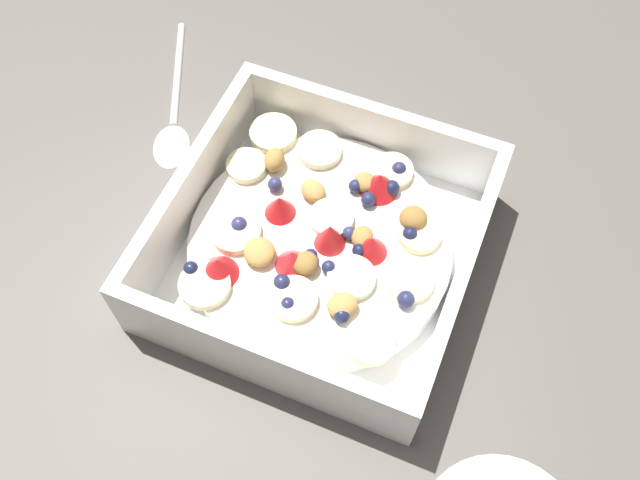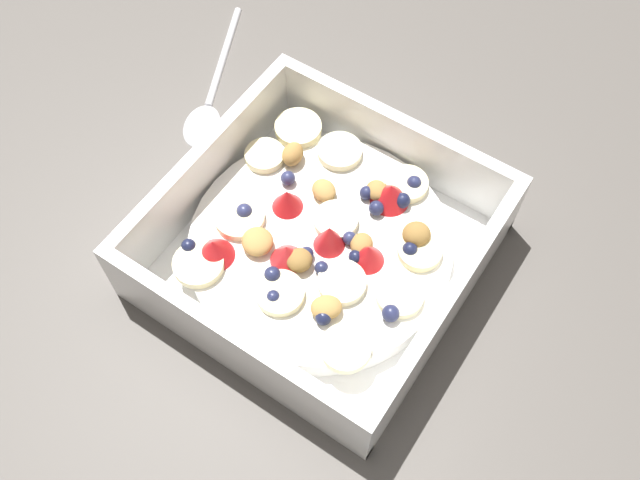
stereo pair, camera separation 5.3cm
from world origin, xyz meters
TOP-DOWN VIEW (x-y plane):
  - ground_plane at (0.00, 0.00)m, footprint 2.40×2.40m
  - fruit_bowl at (-0.01, 0.01)m, footprint 0.22×0.22m
  - spoon at (0.16, -0.07)m, footprint 0.09×0.17m

SIDE VIEW (x-z plane):
  - ground_plane at x=0.00m, z-range 0.00..0.00m
  - spoon at x=0.16m, z-range 0.00..0.01m
  - fruit_bowl at x=-0.01m, z-range -0.01..0.06m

